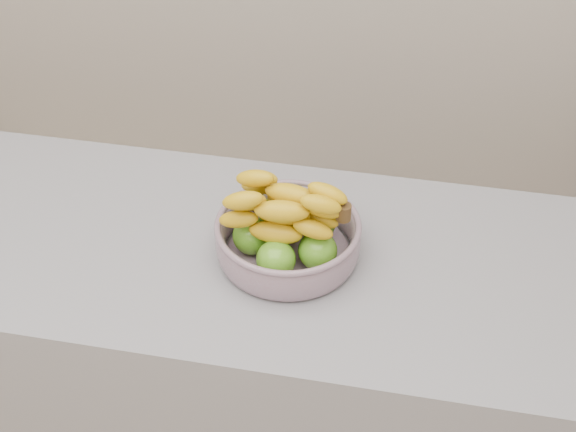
% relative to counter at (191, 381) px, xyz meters
% --- Properties ---
extents(counter, '(2.00, 0.60, 0.90)m').
position_rel_counter_xyz_m(counter, '(0.00, 0.00, 0.00)').
color(counter, gray).
rests_on(counter, ground).
extents(fruit_bowl, '(0.29, 0.29, 0.17)m').
position_rel_counter_xyz_m(fruit_bowl, '(0.24, -0.00, 0.51)').
color(fruit_bowl, '#9BAABA').
rests_on(fruit_bowl, counter).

